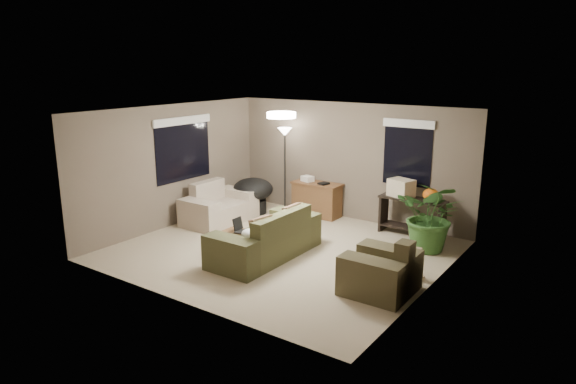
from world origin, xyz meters
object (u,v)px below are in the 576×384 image
Objects in this scene: houseplant at (432,224)px; coffee_table at (246,238)px; desk at (317,199)px; main_sofa at (267,241)px; armchair at (381,273)px; loveseat at (218,208)px; console_table at (412,214)px; floor_lamp at (285,142)px; papasan_chair at (253,193)px; cat_scratching_post at (412,266)px.

coffee_table is at bearing -139.09° from houseplant.
desk is (-0.34, 2.87, 0.02)m from coffee_table.
main_sofa is 2.00× the size of desk.
armchair is 3.98m from desk.
desk is (1.49, 1.57, 0.08)m from loveseat.
console_table is 3.24m from floor_lamp.
main_sofa is 2.77m from papasan_chair.
papasan_chair is 4.15m from houseplant.
armchair is at bearing -44.44° from desk.
cat_scratching_post is (2.43, 0.55, -0.08)m from main_sofa.
houseplant reaches higher than cat_scratching_post.
main_sofa reaches higher than console_table.
loveseat is at bearing -157.87° from console_table.
loveseat is 4.56m from cat_scratching_post.
houseplant is 2.63× the size of cat_scratching_post.
main_sofa is 1.69× the size of console_table.
console_table is at bearing 9.08° from papasan_chair.
cat_scratching_post is at bearing 12.80° from main_sofa.
loveseat is 1.45× the size of desk.
main_sofa is 4.40× the size of cat_scratching_post.
main_sofa is 2.69m from desk.
armchair is at bearing -27.57° from papasan_chair.
console_table is 0.68× the size of floor_lamp.
houseplant reaches higher than armchair.
cat_scratching_post is (3.84, -1.97, -1.38)m from floor_lamp.
floor_lamp is 3.82× the size of cat_scratching_post.
floor_lamp is at bearing 119.22° from main_sofa.
main_sofa is at bearing -76.82° from desk.
houseplant is at bearing -45.62° from console_table.
loveseat is 1.60× the size of coffee_table.
armchair reaches higher than papasan_chair.
main_sofa is 2.20× the size of coffee_table.
coffee_table is at bearing -178.04° from armchair.
houseplant is (2.85, -0.70, 0.13)m from desk.
loveseat is (-2.11, 1.04, 0.00)m from main_sofa.
cat_scratching_post is at bearing -67.87° from console_table.
coffee_table is 2.89m from desk.
desk is at bearing 145.82° from cat_scratching_post.
coffee_table is 0.91× the size of desk.
armchair is 2.80m from console_table.
desk is at bearing 103.18° from main_sofa.
papasan_chair is at bearing -154.39° from desk.
loveseat reaches higher than papasan_chair.
armchair is 2.10m from houseplant.
coffee_table is 2.78m from papasan_chair.
papasan_chair is 4.58m from cat_scratching_post.
desk is 1.46m from floor_lamp.
houseplant is (0.00, 2.09, 0.21)m from armchair.
console_table is 0.99× the size of houseplant.
loveseat is at bearing 173.79° from cat_scratching_post.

